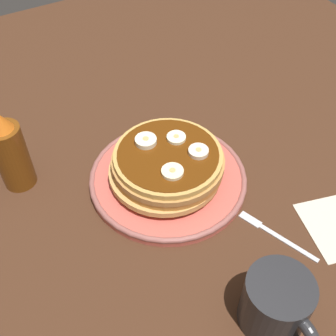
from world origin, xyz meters
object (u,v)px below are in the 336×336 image
plate (168,178)px  coffee_mug (278,305)px  fork (273,233)px  banana_slice_1 (172,172)px  syrup_bottle (11,153)px  banana_slice_3 (176,138)px  pancake_stack (168,165)px  banana_slice_2 (198,152)px  banana_slice_0 (146,141)px

plate → coffee_mug: coffee_mug is taller
plate → fork: size_ratio=2.03×
plate → fork: plate is taller
banana_slice_1 → fork: banana_slice_1 is taller
coffee_mug → syrup_bottle: bearing=-152.8°
banana_slice_3 → fork: 20.71cm
fork → pancake_stack: bearing=-154.3°
syrup_bottle → banana_slice_2: bearing=59.3°
pancake_stack → banana_slice_3: (-2.08, 2.84, 2.81)cm
fork → coffee_mug: bearing=-41.0°
plate → coffee_mug: (26.84, -0.63, 3.39)cm
pancake_stack → banana_slice_0: size_ratio=5.43×
pancake_stack → coffee_mug: size_ratio=1.61×
plate → fork: (16.84, 8.06, -0.62)cm
banana_slice_2 → pancake_stack: bearing=-120.2°
banana_slice_0 → banana_slice_1: banana_slice_0 is taller
plate → banana_slice_1: banana_slice_1 is taller
banana_slice_0 → coffee_mug: 30.76cm
plate → syrup_bottle: 24.85cm
banana_slice_1 → banana_slice_2: 5.75cm
syrup_bottle → coffee_mug: bearing=27.2°
plate → banana_slice_3: banana_slice_3 is taller
banana_slice_1 → banana_slice_3: bearing=144.3°
pancake_stack → fork: (16.86, 8.13, -3.69)cm
banana_slice_2 → banana_slice_3: bearing=-164.3°
banana_slice_3 → syrup_bottle: size_ratio=0.21×
coffee_mug → syrup_bottle: syrup_bottle is taller
plate → banana_slice_0: bearing=-154.5°
pancake_stack → syrup_bottle: 24.26cm
syrup_bottle → plate: bearing=59.2°
pancake_stack → banana_slice_3: banana_slice_3 is taller
coffee_mug → syrup_bottle: size_ratio=0.79×
pancake_stack → fork: size_ratio=1.48×
plate → banana_slice_2: size_ratio=8.16×
banana_slice_1 → banana_slice_2: size_ratio=1.06×
pancake_stack → banana_slice_0: bearing=-155.3°
fork → banana_slice_0: bearing=-154.5°
plate → banana_slice_2: (2.36, 4.01, 5.98)cm
banana_slice_1 → banana_slice_2: bearing=105.2°
banana_slice_0 → banana_slice_2: 8.46cm
pancake_stack → banana_slice_3: 4.50cm
plate → banana_slice_1: 7.22cm
banana_slice_3 → syrup_bottle: 25.69cm
plate → pancake_stack: bearing=-107.7°
coffee_mug → fork: size_ratio=0.92×
banana_slice_3 → coffee_mug: coffee_mug is taller
banana_slice_1 → banana_slice_3: same height
plate → banana_slice_0: 7.35cm
banana_slice_0 → banana_slice_2: bearing=43.4°
pancake_stack → banana_slice_3: bearing=126.2°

